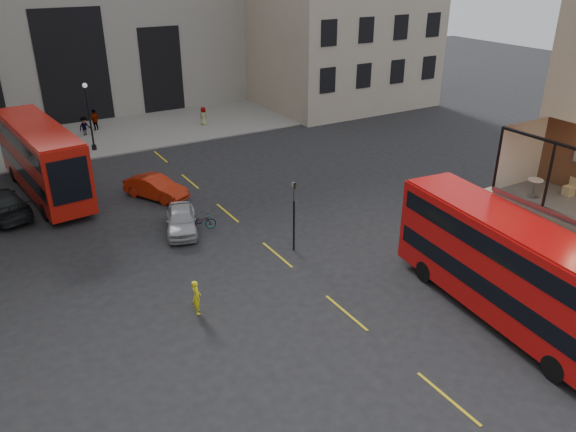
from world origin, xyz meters
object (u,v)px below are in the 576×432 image
traffic_light_near (294,208)px  cyclist (197,297)px  bus_far (41,156)px  pedestrian_b (85,127)px  pedestrian_c (95,120)px  street_lamp_b (90,121)px  bicycle (200,222)px  pedestrian_d (203,117)px  cafe_table_far (535,185)px  car_a (181,220)px  cafe_chair_d (569,190)px  car_b (156,188)px  bus_near (507,264)px  car_c (0,203)px

traffic_light_near → cyclist: 7.22m
bus_far → pedestrian_b: bus_far is taller
bus_far → pedestrian_c: bearing=64.6°
street_lamp_b → cyclist: street_lamp_b is taller
traffic_light_near → bicycle: bearing=123.6°
street_lamp_b → pedestrian_d: (10.26, 2.31, -1.54)m
pedestrian_b → cafe_table_far: (11.57, -34.71, 4.27)m
car_a → cyclist: (-2.29, -7.80, 0.10)m
street_lamp_b → car_a: 17.00m
street_lamp_b → bus_far: size_ratio=0.45×
pedestrian_b → bus_far: bearing=-140.7°
cyclist → pedestrian_b: pedestrian_b is taller
pedestrian_d → cafe_chair_d: cafe_chair_d is taller
car_b → cafe_chair_d: size_ratio=5.52×
bicycle → bus_near: bearing=-132.3°
traffic_light_near → cafe_chair_d: size_ratio=4.89×
traffic_light_near → bus_far: (-9.67, 14.58, 0.16)m
cafe_chair_d → bicycle: bearing=129.8°
pedestrian_c → pedestrian_d: 9.36m
bus_far → car_b: size_ratio=2.74×
street_lamp_b → cafe_table_far: (11.88, -30.38, 2.73)m
bus_near → pedestrian_b: (-9.18, 35.79, -1.65)m
bicycle → car_a: bearing=94.1°
bus_near → cafe_chair_d: 4.51m
cafe_chair_d → bus_far: bearing=127.3°
car_b → pedestrian_c: bearing=59.6°
car_c → pedestrian_d: size_ratio=3.22×
car_a → bus_far: bearing=139.2°
street_lamp_b → bus_near: street_lamp_b is taller
car_c → pedestrian_c: size_ratio=2.84×
cafe_chair_d → cyclist: bearing=156.8°
street_lamp_b → car_b: (1.13, -11.58, -1.69)m
car_a → pedestrian_d: bearing=83.0°
bus_near → pedestrian_d: bearing=88.7°
street_lamp_b → pedestrian_b: street_lamp_b is taller
pedestrian_c → pedestrian_d: (8.79, -3.21, -0.12)m
car_b → car_c: car_c is taller
bus_near → car_b: (-8.37, 19.87, -1.81)m
street_lamp_b → car_c: street_lamp_b is taller
street_lamp_b → cafe_table_far: cafe_table_far is taller
bus_far → pedestrian_d: 17.91m
bus_far → cafe_table_far: 28.42m
bus_far → bicycle: bearing=-56.4°
car_c → pedestrian_b: pedestrian_b is taller
traffic_light_near → street_lamp_b: size_ratio=0.71×
cafe_chair_d → pedestrian_d: bearing=95.3°
car_c → cyclist: bearing=99.2°
bus_far → cyclist: bus_far is taller
bus_near → car_c: size_ratio=2.08×
traffic_light_near → pedestrian_b: 26.79m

